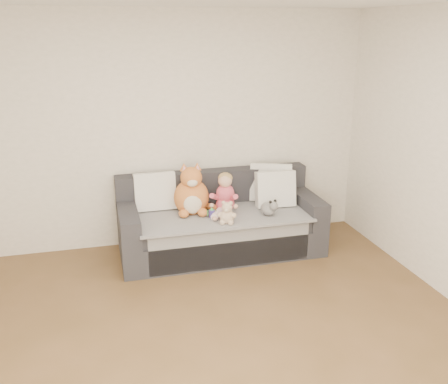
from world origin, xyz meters
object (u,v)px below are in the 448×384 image
sofa (220,224)px  sippy_cup (212,212)px  toddler (225,196)px  teddy_bear (227,214)px  plush_cat (192,194)px

sofa → sippy_cup: (-0.13, -0.19, 0.22)m
toddler → sippy_cup: bearing=-122.2°
toddler → teddy_bear: size_ratio=1.82×
plush_cat → teddy_bear: bearing=-49.4°
toddler → teddy_bear: (-0.06, -0.33, -0.09)m
toddler → sofa: bearing=150.0°
teddy_bear → sofa: bearing=109.0°
plush_cat → teddy_bear: plush_cat is taller
sofa → toddler: 0.36m
sofa → teddy_bear: size_ratio=8.90×
toddler → sippy_cup: (-0.18, -0.13, -0.13)m
plush_cat → sippy_cup: size_ratio=5.09×
toddler → plush_cat: (-0.35, 0.07, 0.03)m
plush_cat → sofa: bearing=2.1°
sippy_cup → toddler: bearing=36.4°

